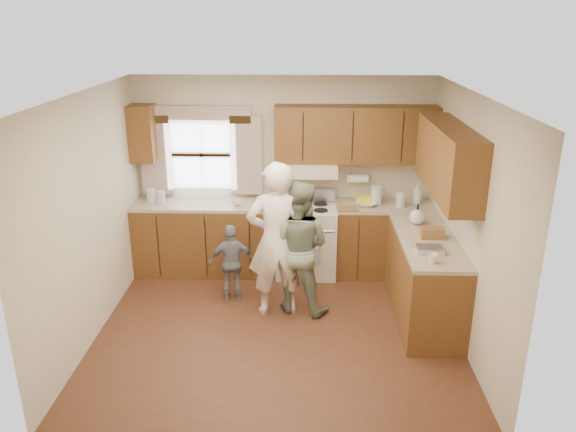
{
  "coord_description": "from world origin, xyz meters",
  "views": [
    {
      "loc": [
        0.27,
        -5.27,
        3.2
      ],
      "look_at": [
        0.1,
        0.4,
        1.15
      ],
      "focal_mm": 35.0,
      "sensor_mm": 36.0,
      "label": 1
    }
  ],
  "objects_px": {
    "woman_left": "(276,240)",
    "woman_right": "(298,247)",
    "child": "(232,263)",
    "stove": "(306,239)"
  },
  "relations": [
    {
      "from": "stove",
      "to": "woman_right",
      "type": "xyz_separation_m",
      "value": [
        -0.09,
        -0.98,
        0.3
      ]
    },
    {
      "from": "woman_left",
      "to": "stove",
      "type": "bearing_deg",
      "value": -118.62
    },
    {
      "from": "stove",
      "to": "child",
      "type": "bearing_deg",
      "value": -138.42
    },
    {
      "from": "woman_left",
      "to": "woman_right",
      "type": "relative_size",
      "value": 1.16
    },
    {
      "from": "woman_right",
      "to": "child",
      "type": "distance_m",
      "value": 0.85
    },
    {
      "from": "woman_left",
      "to": "woman_right",
      "type": "distance_m",
      "value": 0.28
    },
    {
      "from": "stove",
      "to": "woman_left",
      "type": "xyz_separation_m",
      "value": [
        -0.33,
        -1.06,
        0.41
      ]
    },
    {
      "from": "woman_left",
      "to": "woman_right",
      "type": "xyz_separation_m",
      "value": [
        0.24,
        0.09,
        -0.12
      ]
    },
    {
      "from": "woman_left",
      "to": "child",
      "type": "height_order",
      "value": "woman_left"
    },
    {
      "from": "child",
      "to": "woman_left",
      "type": "bearing_deg",
      "value": 143.16
    }
  ]
}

